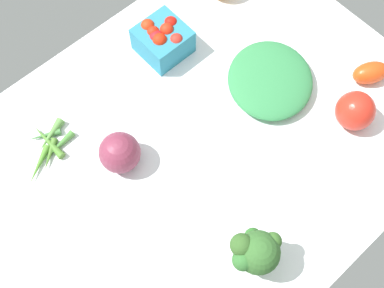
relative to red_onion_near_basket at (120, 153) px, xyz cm
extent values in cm
cube|color=white|center=(12.60, -7.45, -5.20)|extent=(104.00, 76.00, 2.00)
sphere|color=#7E3047|center=(0.00, 0.00, 0.00)|extent=(8.40, 8.40, 8.40)
ellipsoid|color=#E64716|center=(52.97, -20.99, -1.79)|extent=(9.46, 8.12, 4.81)
cylinder|color=#96BA89|center=(5.49, -32.71, -2.09)|extent=(2.92, 2.92, 4.22)
sphere|color=#33632B|center=(5.49, -32.71, 3.00)|extent=(7.93, 7.93, 7.93)
sphere|color=#2C6726|center=(7.02, -29.94, 2.34)|extent=(3.13, 3.13, 3.13)
sphere|color=#376428|center=(8.65, -33.05, 3.72)|extent=(3.28, 3.28, 3.28)
sphere|color=#335C26|center=(3.83, -30.01, 4.78)|extent=(4.20, 4.20, 4.20)
sphere|color=#316A2E|center=(2.42, -31.92, 3.63)|extent=(3.91, 3.91, 3.91)
ellipsoid|color=#338449|center=(35.52, -7.04, -2.03)|extent=(27.44, 27.45, 4.34)
cone|color=#417A3C|center=(-8.70, 15.20, -3.51)|extent=(6.98, 4.28, 1.38)
cone|color=#4B802F|center=(-8.82, 13.58, -3.34)|extent=(2.02, 9.79, 1.71)
cone|color=#48782C|center=(-10.32, 10.79, -3.43)|extent=(6.54, 5.55, 1.53)
cone|color=#4E8E2E|center=(-13.31, 10.43, -3.44)|extent=(8.26, 5.76, 1.51)
cone|color=#578F43|center=(-7.63, 14.23, -3.22)|extent=(8.07, 4.62, 1.95)
cone|color=#468437|center=(-7.93, 11.16, -3.43)|extent=(8.37, 2.59, 1.54)
cube|color=teal|center=(24.47, 15.37, -0.88)|extent=(10.45, 10.45, 6.64)
sphere|color=red|center=(25.53, 11.90, 1.80)|extent=(3.04, 3.04, 3.04)
sphere|color=red|center=(22.66, 14.11, 2.13)|extent=(3.23, 3.23, 3.23)
sphere|color=red|center=(22.78, 15.36, 1.65)|extent=(3.36, 3.36, 3.36)
sphere|color=red|center=(25.60, 15.18, 2.16)|extent=(3.09, 3.09, 3.09)
sphere|color=red|center=(27.63, 16.19, 1.81)|extent=(3.06, 3.06, 3.06)
sphere|color=red|center=(23.27, 18.89, 1.89)|extent=(3.21, 3.21, 3.21)
sphere|color=red|center=(23.05, 16.75, 2.06)|extent=(2.81, 2.81, 2.81)
ellipsoid|color=red|center=(42.03, -25.17, -0.03)|extent=(11.22, 11.22, 8.34)
camera|label=1|loc=(-16.87, -40.07, 91.72)|focal=47.43mm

